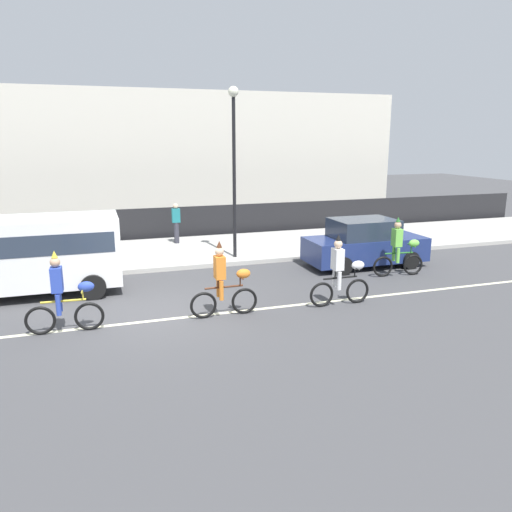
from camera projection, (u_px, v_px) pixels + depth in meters
ground_plane at (159, 313)px, 12.63m from camera, size 80.00×80.00×0.00m
road_centre_line at (162, 320)px, 12.17m from camera, size 36.00×0.14×0.01m
sidewalk_curb at (136, 255)px, 18.62m from camera, size 60.00×5.00×0.15m
fence_line at (129, 225)px, 21.16m from camera, size 40.00×0.08×1.40m
building_backdrop at (141, 155)px, 28.92m from camera, size 28.00×8.00×6.73m
parade_cyclist_cobalt at (64, 297)px, 11.21m from camera, size 1.72×0.50×1.92m
parade_cyclist_orange at (224, 283)px, 12.25m from camera, size 1.72×0.50×1.92m
parade_cyclist_zebra at (341, 274)px, 13.08m from camera, size 1.72×0.50×1.92m
parade_cyclist_lime at (399, 250)px, 15.86m from camera, size 1.72×0.50×1.92m
parked_van_white at (29, 250)px, 13.86m from camera, size 5.00×2.22×2.18m
parked_car_navy at (364, 244)px, 17.13m from camera, size 4.10×1.92×1.64m
street_lamp_post at (234, 148)px, 17.08m from camera, size 0.36×0.36×5.86m
pedestrian_onlooker at (176, 222)px, 20.10m from camera, size 0.32×0.20×1.62m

